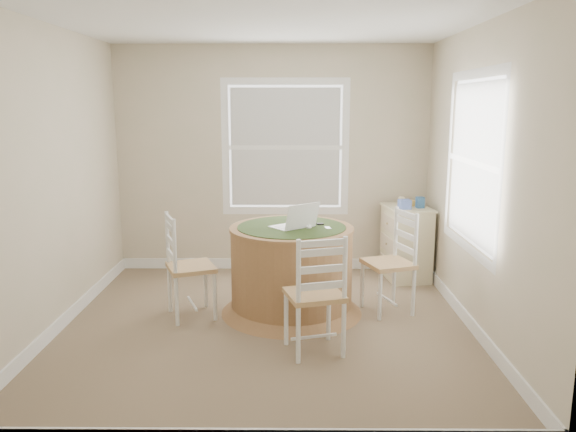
{
  "coord_description": "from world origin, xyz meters",
  "views": [
    {
      "loc": [
        0.23,
        -4.69,
        1.94
      ],
      "look_at": [
        0.19,
        0.45,
        0.91
      ],
      "focal_mm": 35.0,
      "sensor_mm": 36.0,
      "label": 1
    }
  ],
  "objects_px": {
    "round_table": "(292,266)",
    "laptop": "(294,224)",
    "chair_near": "(314,294)",
    "chair_right": "(388,263)",
    "corner_chest": "(406,243)",
    "chair_left": "(191,267)"
  },
  "relations": [
    {
      "from": "round_table",
      "to": "laptop",
      "type": "height_order",
      "value": "laptop"
    },
    {
      "from": "chair_near",
      "to": "corner_chest",
      "type": "distance_m",
      "value": 2.22
    },
    {
      "from": "chair_near",
      "to": "laptop",
      "type": "bearing_deg",
      "value": -95.49
    },
    {
      "from": "round_table",
      "to": "laptop",
      "type": "relative_size",
      "value": 2.78
    },
    {
      "from": "chair_left",
      "to": "chair_right",
      "type": "distance_m",
      "value": 1.83
    },
    {
      "from": "laptop",
      "to": "chair_near",
      "type": "bearing_deg",
      "value": 61.91
    },
    {
      "from": "chair_left",
      "to": "round_table",
      "type": "bearing_deg",
      "value": -104.26
    },
    {
      "from": "chair_near",
      "to": "laptop",
      "type": "relative_size",
      "value": 1.99
    },
    {
      "from": "chair_near",
      "to": "chair_left",
      "type": "bearing_deg",
      "value": -50.07
    },
    {
      "from": "round_table",
      "to": "chair_left",
      "type": "distance_m",
      "value": 0.93
    },
    {
      "from": "chair_right",
      "to": "corner_chest",
      "type": "distance_m",
      "value": 1.11
    },
    {
      "from": "round_table",
      "to": "chair_right",
      "type": "bearing_deg",
      "value": -9.7
    },
    {
      "from": "round_table",
      "to": "chair_right",
      "type": "distance_m",
      "value": 0.91
    },
    {
      "from": "round_table",
      "to": "chair_left",
      "type": "relative_size",
      "value": 1.4
    },
    {
      "from": "corner_chest",
      "to": "chair_left",
      "type": "bearing_deg",
      "value": -159.65
    },
    {
      "from": "corner_chest",
      "to": "chair_right",
      "type": "bearing_deg",
      "value": -117.55
    },
    {
      "from": "chair_left",
      "to": "chair_near",
      "type": "distance_m",
      "value": 1.33
    },
    {
      "from": "laptop",
      "to": "corner_chest",
      "type": "distance_m",
      "value": 1.72
    },
    {
      "from": "chair_near",
      "to": "chair_right",
      "type": "distance_m",
      "value": 1.14
    },
    {
      "from": "laptop",
      "to": "chair_right",
      "type": "bearing_deg",
      "value": 144.44
    },
    {
      "from": "chair_near",
      "to": "chair_right",
      "type": "xyz_separation_m",
      "value": [
        0.73,
        0.88,
        0.0
      ]
    },
    {
      "from": "chair_right",
      "to": "corner_chest",
      "type": "xyz_separation_m",
      "value": [
        0.38,
        1.04,
        -0.06
      ]
    }
  ]
}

